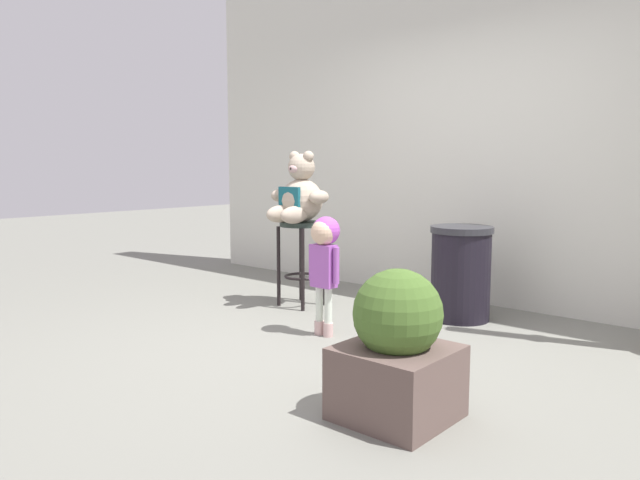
% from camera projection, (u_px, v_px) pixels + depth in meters
% --- Properties ---
extents(ground_plane, '(24.00, 24.00, 0.00)m').
position_uv_depth(ground_plane, '(324.00, 351.00, 3.99)').
color(ground_plane, slate).
extents(building_wall, '(6.47, 0.30, 3.59)m').
position_uv_depth(building_wall, '(480.00, 100.00, 5.34)').
color(building_wall, silver).
rests_on(building_wall, ground_plane).
extents(bar_stool_with_teddy, '(0.38, 0.38, 0.74)m').
position_uv_depth(bar_stool_with_teddy, '(302.00, 246.00, 5.23)').
color(bar_stool_with_teddy, '#202B25').
rests_on(bar_stool_with_teddy, ground_plane).
extents(teddy_bear, '(0.57, 0.51, 0.60)m').
position_uv_depth(teddy_bear, '(299.00, 196.00, 5.16)').
color(teddy_bear, tan).
rests_on(teddy_bear, bar_stool_with_teddy).
extents(child_walking, '(0.27, 0.22, 0.86)m').
position_uv_depth(child_walking, '(325.00, 250.00, 4.29)').
color(child_walking, '#CFA8A4').
rests_on(child_walking, ground_plane).
extents(trash_bin, '(0.49, 0.49, 0.75)m').
position_uv_depth(trash_bin, '(461.00, 273.00, 4.78)').
color(trash_bin, black).
rests_on(trash_bin, ground_plane).
extents(planter_with_shrub, '(0.51, 0.51, 0.73)m').
position_uv_depth(planter_with_shrub, '(397.00, 350.00, 2.91)').
color(planter_with_shrub, brown).
rests_on(planter_with_shrub, ground_plane).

